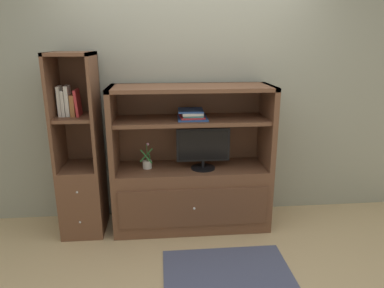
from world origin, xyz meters
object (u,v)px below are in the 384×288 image
Objects in this scene: potted_plant at (147,163)px; magazine_stack at (192,114)px; bookshelf_tall at (82,174)px; media_console at (191,182)px; tv_monitor at (203,148)px; upright_book_row at (69,103)px.

magazine_stack is at bearing -0.22° from potted_plant.
bookshelf_tall is (-1.07, 0.01, -0.57)m from magazine_stack.
potted_plant is at bearing -0.54° from bookshelf_tall.
bookshelf_tall is (-1.07, 0.00, 0.12)m from media_console.
tv_monitor is at bearing -6.16° from potted_plant.
magazine_stack is at bearing -0.41° from bookshelf_tall.
tv_monitor is 1.61× the size of magazine_stack.
tv_monitor is at bearing -28.04° from magazine_stack.
bookshelf_tall is at bearing 179.80° from media_console.
bookshelf_tall is (-0.63, 0.01, -0.09)m from potted_plant.
magazine_stack is 1.13m from upright_book_row.
magazine_stack is 1.16× the size of upright_book_row.
media_console is 2.99× the size of tv_monitor.
upright_book_row reaches higher than magazine_stack.
potted_plant is (-0.43, -0.00, 0.21)m from media_console.
bookshelf_tall is (-1.18, 0.06, -0.25)m from tv_monitor.
tv_monitor is 1.20m from bookshelf_tall.
bookshelf_tall reaches higher than tv_monitor.
upright_book_row is (-0.69, -0.00, 0.61)m from potted_plant.
magazine_stack is (0.00, -0.00, 0.69)m from media_console.
upright_book_row is (-1.23, 0.06, 0.45)m from tv_monitor.
bookshelf_tall reaches higher than potted_plant.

